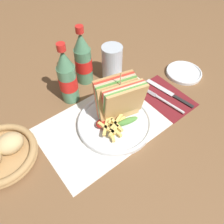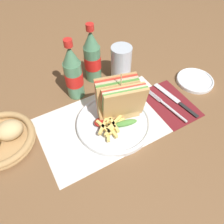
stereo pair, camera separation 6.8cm
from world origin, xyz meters
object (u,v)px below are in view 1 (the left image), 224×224
knife (170,94)px  glass_near (112,65)px  fork (165,101)px  plate_main (116,122)px  side_saucer (184,72)px  coke_bottle_near (67,78)px  coke_bottle_far (83,60)px  bread_basket (1,154)px  club_sandwich (120,100)px

knife → glass_near: glass_near is taller
fork → knife: bearing=12.1°
plate_main → side_saucer: (0.37, 0.03, -0.00)m
plate_main → coke_bottle_near: coke_bottle_near is taller
knife → coke_bottle_far: bearing=119.5°
glass_near → bread_basket: 0.47m
plate_main → club_sandwich: (0.03, 0.01, 0.07)m
coke_bottle_far → bread_basket: 0.40m
knife → coke_bottle_near: coke_bottle_near is taller
bread_basket → side_saucer: (0.69, -0.08, -0.02)m
club_sandwich → side_saucer: club_sandwich is taller
plate_main → bread_basket: bread_basket is taller
knife → side_saucer: side_saucer is taller
plate_main → fork: 0.19m
bread_basket → coke_bottle_far: bearing=19.8°
fork → bread_basket: bread_basket is taller
club_sandwich → bread_basket: bearing=166.0°
plate_main → knife: (0.24, -0.02, -0.00)m
coke_bottle_far → side_saucer: size_ratio=1.59×
plate_main → knife: plate_main is taller
club_sandwich → side_saucer: size_ratio=1.24×
bread_basket → fork: bearing=-14.9°
fork → side_saucer: 0.19m
fork → coke_bottle_near: coke_bottle_near is taller
coke_bottle_near → side_saucer: (0.42, -0.16, -0.09)m
plate_main → knife: bearing=-4.5°
fork → coke_bottle_far: size_ratio=0.87×
bread_basket → coke_bottle_near: bearing=16.9°
club_sandwich → fork: size_ratio=0.89×
fork → bread_basket: 0.54m
knife → glass_near: size_ratio=1.45×
knife → coke_bottle_far: (-0.19, 0.26, 0.09)m
knife → coke_bottle_far: coke_bottle_far is taller
knife → bread_basket: size_ratio=0.97×
coke_bottle_far → glass_near: size_ratio=1.64×
fork → coke_bottle_near: size_ratio=0.87×
club_sandwich → bread_basket: club_sandwich is taller
club_sandwich → knife: bearing=-9.1°
coke_bottle_far → bread_basket: size_ratio=1.09×
glass_near → coke_bottle_near: bearing=179.7°
plate_main → bread_basket: 0.34m
coke_bottle_near → side_saucer: 0.46m
plate_main → coke_bottle_far: bearing=79.9°
bread_basket → club_sandwich: bearing=-14.0°
glass_near → plate_main: bearing=-125.4°
bread_basket → plate_main: bearing=-17.5°
coke_bottle_near → coke_bottle_far: 0.11m
knife → coke_bottle_near: bearing=136.8°
coke_bottle_near → coke_bottle_far: size_ratio=1.00×
knife → glass_near: 0.24m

